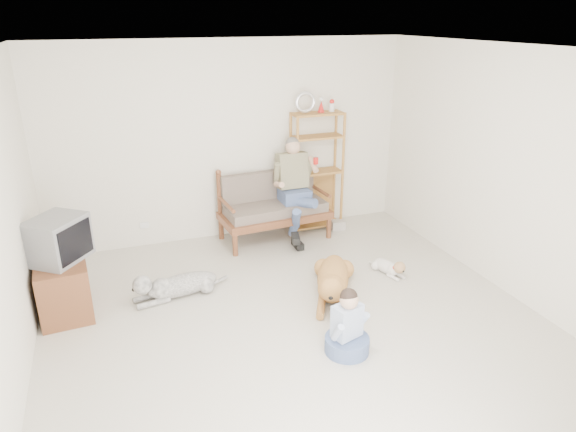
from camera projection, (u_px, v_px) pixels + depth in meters
name	position (u px, v px, depth m)	size (l,w,h in m)	color
floor	(304.00, 336.00, 5.09)	(5.50, 5.50, 0.00)	silver
ceiling	(308.00, 51.00, 4.10)	(5.50, 5.50, 0.00)	white
wall_back	(231.00, 142.00, 7.00)	(5.00, 5.00, 0.00)	silver
wall_front	(547.00, 421.00, 2.20)	(5.00, 5.00, 0.00)	silver
wall_right	(526.00, 180.00, 5.40)	(5.50, 5.50, 0.00)	silver
loveseat	(273.00, 205.00, 7.19)	(1.55, 0.81, 0.95)	brown
man	(296.00, 196.00, 7.03)	(0.54, 0.77, 1.25)	#4E608F
etagere	(317.00, 170.00, 7.38)	(0.76, 0.33, 2.01)	#BC8C3B
book_stack	(338.00, 225.00, 7.60)	(0.20, 0.15, 0.13)	beige
tv_stand	(63.00, 284.00, 5.45)	(0.56, 0.93, 0.60)	brown
crt_tv	(58.00, 239.00, 5.24)	(0.69, 0.71, 0.46)	slate
wall_outlet	(144.00, 225.00, 6.97)	(0.12, 0.02, 0.08)	white
golden_retriever	(333.00, 281.00, 5.77)	(0.78, 1.34, 0.44)	#B0753D
shaggy_dog	(174.00, 285.00, 5.75)	(1.17, 0.41, 0.35)	silver
terrier	(390.00, 267.00, 6.26)	(0.27, 0.60, 0.23)	silver
child	(347.00, 329.00, 4.78)	(0.42, 0.42, 0.67)	#4E608F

